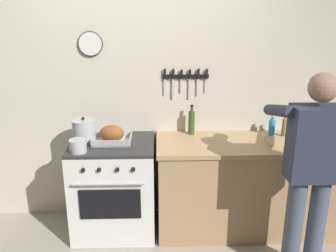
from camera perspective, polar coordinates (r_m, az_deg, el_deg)
The scene contains 11 objects.
wall_back at distance 3.65m, azimuth -4.73°, elevation 5.42°, with size 6.00×0.13×2.60m.
counter_block at distance 3.74m, azimuth 14.41°, elevation -8.59°, with size 2.03×0.65×0.90m.
stove at distance 3.63m, azimuth -8.18°, elevation -9.17°, with size 0.76×0.67×0.90m.
person_cook at distance 3.01m, azimuth 20.94°, elevation -5.70°, with size 0.51×0.63×1.66m.
roasting_pan at distance 3.43m, azimuth -8.52°, elevation -1.38°, with size 0.35×0.26×0.16m.
stock_pot at distance 3.47m, azimuth -12.63°, elevation -0.75°, with size 0.21×0.21×0.24m.
saucepan at distance 3.27m, azimuth -13.52°, elevation -2.96°, with size 0.14×0.14×0.11m.
cutting_board at distance 3.56m, azimuth 17.56°, elevation -2.31°, with size 0.36×0.24×0.02m, color tan.
bottle_olive_oil at distance 3.59m, azimuth 3.59°, elevation 0.59°, with size 0.06×0.06×0.29m.
bottle_dish_soap at distance 3.70m, azimuth 15.50°, elevation -0.14°, with size 0.06×0.06×0.20m.
bottle_vinegar at distance 3.70m, azimuth 17.29°, elevation -0.15°, with size 0.06×0.06×0.22m.
Camera 1 is at (0.20, -2.20, 2.13)m, focal length 40.15 mm.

